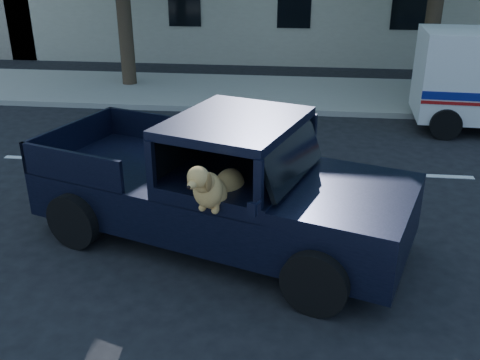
{
  "coord_description": "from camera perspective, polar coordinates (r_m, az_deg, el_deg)",
  "views": [
    {
      "loc": [
        1.41,
        -6.55,
        4.11
      ],
      "look_at": [
        0.62,
        0.1,
        1.18
      ],
      "focal_mm": 40.0,
      "sensor_mm": 36.0,
      "label": 1
    }
  ],
  "objects": [
    {
      "name": "far_sidewalk",
      "position": [
        16.32,
        1.59,
        9.32
      ],
      "size": [
        60.0,
        4.0,
        0.15
      ],
      "primitive_type": "cube",
      "color": "gray",
      "rests_on": "ground"
    },
    {
      "name": "lane_stripes",
      "position": [
        10.78,
        9.36,
        0.93
      ],
      "size": [
        21.6,
        0.14,
        0.01
      ],
      "primitive_type": null,
      "color": "silver",
      "rests_on": "ground"
    },
    {
      "name": "pickup_truck",
      "position": [
        7.95,
        -2.82,
        -2.09
      ],
      "size": [
        5.87,
        3.74,
        1.96
      ],
      "rotation": [
        0.0,
        0.0,
        -0.32
      ],
      "color": "black",
      "rests_on": "ground"
    },
    {
      "name": "ground",
      "position": [
        7.86,
        -4.64,
        -7.97
      ],
      "size": [
        120.0,
        120.0,
        0.0
      ],
      "primitive_type": "plane",
      "color": "black",
      "rests_on": "ground"
    }
  ]
}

